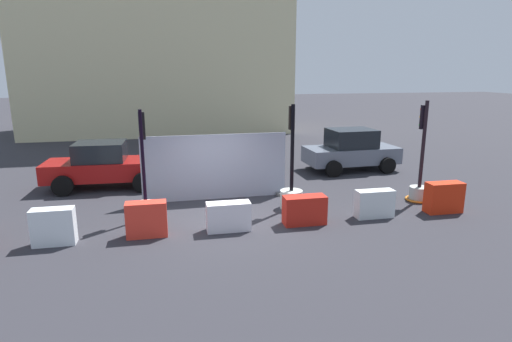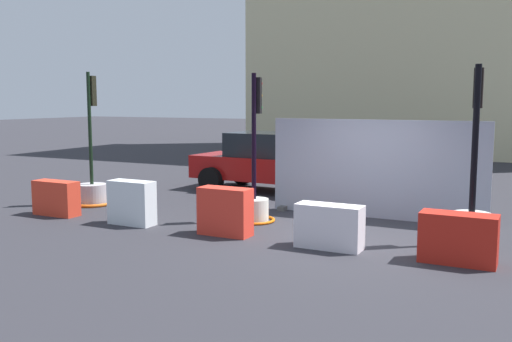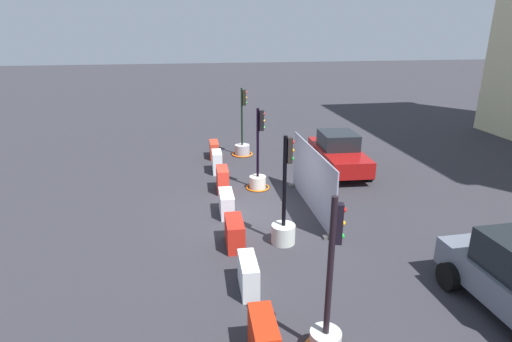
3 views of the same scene
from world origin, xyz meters
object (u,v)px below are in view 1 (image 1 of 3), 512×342
(car_red_compact, at_px, (105,166))
(car_grey_saloon, at_px, (351,150))
(construction_barrier_5, at_px, (374,204))
(traffic_light_1, at_px, (146,201))
(construction_barrier_1, at_px, (54,227))
(construction_barrier_3, at_px, (229,217))
(construction_barrier_6, at_px, (444,197))
(construction_barrier_2, at_px, (147,219))
(traffic_light_2, at_px, (291,189))
(traffic_light_3, at_px, (419,184))
(construction_barrier_4, at_px, (305,210))

(car_red_compact, xyz_separation_m, car_grey_saloon, (9.71, 0.56, 0.05))
(construction_barrier_5, bearing_deg, traffic_light_1, 168.32)
(construction_barrier_1, xyz_separation_m, construction_barrier_3, (4.24, -0.02, -0.07))
(traffic_light_1, height_order, car_red_compact, traffic_light_1)
(construction_barrier_5, xyz_separation_m, construction_barrier_6, (2.21, -0.05, 0.05))
(construction_barrier_2, xyz_separation_m, car_grey_saloon, (8.17, 5.62, 0.39))
(car_grey_saloon, bearing_deg, traffic_light_2, -132.72)
(traffic_light_2, height_order, traffic_light_3, traffic_light_3)
(traffic_light_2, relative_size, construction_barrier_6, 2.91)
(traffic_light_2, relative_size, construction_barrier_4, 2.71)
(traffic_light_2, height_order, construction_barrier_2, traffic_light_2)
(construction_barrier_1, bearing_deg, construction_barrier_2, 1.06)
(traffic_light_2, xyz_separation_m, construction_barrier_6, (4.27, -1.37, -0.13))
(traffic_light_3, relative_size, construction_barrier_3, 2.78)
(construction_barrier_3, distance_m, construction_barrier_5, 4.22)
(traffic_light_1, xyz_separation_m, construction_barrier_6, (8.57, -1.36, -0.06))
(traffic_light_2, distance_m, traffic_light_3, 4.25)
(construction_barrier_1, xyz_separation_m, construction_barrier_5, (8.46, 0.08, -0.05))
(construction_barrier_1, height_order, car_grey_saloon, car_grey_saloon)
(traffic_light_3, bearing_deg, car_red_compact, 158.87)
(traffic_light_2, bearing_deg, construction_barrier_2, -162.22)
(construction_barrier_4, xyz_separation_m, construction_barrier_5, (2.12, 0.07, 0.00))
(construction_barrier_2, xyz_separation_m, construction_barrier_3, (2.08, -0.06, -0.07))
(construction_barrier_2, relative_size, car_grey_saloon, 0.26)
(construction_barrier_1, distance_m, car_grey_saloon, 11.79)
(traffic_light_1, relative_size, construction_barrier_3, 2.68)
(construction_barrier_5, relative_size, car_grey_saloon, 0.28)
(traffic_light_3, relative_size, construction_barrier_6, 2.96)
(traffic_light_1, distance_m, car_red_compact, 4.00)
(construction_barrier_3, bearing_deg, traffic_light_3, 11.01)
(construction_barrier_1, bearing_deg, construction_barrier_4, 0.04)
(traffic_light_3, bearing_deg, construction_barrier_4, -164.12)
(construction_barrier_4, height_order, construction_barrier_6, construction_barrier_6)
(car_grey_saloon, bearing_deg, construction_barrier_3, -137.03)
(construction_barrier_5, height_order, car_grey_saloon, car_grey_saloon)
(construction_barrier_6, bearing_deg, construction_barrier_4, -179.66)
(construction_barrier_1, distance_m, construction_barrier_5, 8.47)
(construction_barrier_3, height_order, construction_barrier_5, construction_barrier_5)
(construction_barrier_2, height_order, construction_barrier_3, construction_barrier_2)
(construction_barrier_5, bearing_deg, car_grey_saloon, 71.47)
(construction_barrier_2, xyz_separation_m, construction_barrier_4, (4.17, -0.04, -0.06))
(car_red_compact, bearing_deg, construction_barrier_2, -73.12)
(construction_barrier_1, distance_m, construction_barrier_6, 10.67)
(traffic_light_2, bearing_deg, car_grey_saloon, 47.28)
(traffic_light_1, relative_size, construction_barrier_2, 3.04)
(car_grey_saloon, bearing_deg, construction_barrier_6, -86.57)
(car_red_compact, bearing_deg, traffic_light_2, -32.69)
(construction_barrier_1, height_order, construction_barrier_3, construction_barrier_1)
(traffic_light_2, relative_size, construction_barrier_3, 2.73)
(construction_barrier_2, xyz_separation_m, construction_barrier_5, (6.30, 0.04, -0.05))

